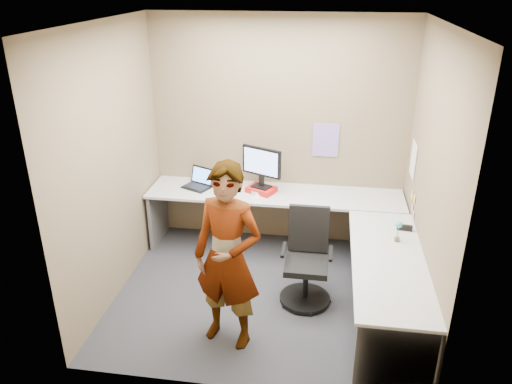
% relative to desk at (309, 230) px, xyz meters
% --- Properties ---
extents(ground, '(3.00, 3.00, 0.00)m').
position_rel_desk_xyz_m(ground, '(-0.44, -0.39, -0.59)').
color(ground, '#27282D').
rests_on(ground, ground).
extents(wall_back, '(3.00, 0.00, 3.00)m').
position_rel_desk_xyz_m(wall_back, '(-0.44, 0.91, 0.76)').
color(wall_back, '#736147').
rests_on(wall_back, ground).
extents(wall_right, '(0.00, 2.70, 2.70)m').
position_rel_desk_xyz_m(wall_right, '(1.06, -0.39, 0.76)').
color(wall_right, '#736147').
rests_on(wall_right, ground).
extents(wall_left, '(0.00, 2.70, 2.70)m').
position_rel_desk_xyz_m(wall_left, '(-1.94, -0.39, 0.76)').
color(wall_left, '#736147').
rests_on(wall_left, ground).
extents(ceiling, '(3.00, 3.00, 0.00)m').
position_rel_desk_xyz_m(ceiling, '(-0.44, -0.39, 2.11)').
color(ceiling, white).
rests_on(ceiling, wall_back).
extents(desk, '(2.98, 2.58, 0.73)m').
position_rel_desk_xyz_m(desk, '(0.00, 0.00, 0.00)').
color(desk, '#ADADAD').
rests_on(desk, ground).
extents(paper_ream, '(0.38, 0.34, 0.06)m').
position_rel_desk_xyz_m(paper_ream, '(-0.59, 0.59, 0.17)').
color(paper_ream, '#B71612').
rests_on(paper_ream, desk).
extents(monitor, '(0.47, 0.25, 0.47)m').
position_rel_desk_xyz_m(monitor, '(-0.60, 0.61, 0.48)').
color(monitor, black).
rests_on(monitor, paper_ream).
extents(laptop, '(0.39, 0.37, 0.22)m').
position_rel_desk_xyz_m(laptop, '(-1.35, 0.65, 0.20)').
color(laptop, black).
rests_on(laptop, desk).
extents(trackball_mouse, '(0.12, 0.08, 0.07)m').
position_rel_desk_xyz_m(trackball_mouse, '(-0.63, 0.51, 0.17)').
color(trackball_mouse, '#B7B7BC').
rests_on(trackball_mouse, desk).
extents(origami, '(0.10, 0.10, 0.06)m').
position_rel_desk_xyz_m(origami, '(-0.62, 0.43, 0.17)').
color(origami, white).
rests_on(origami, desk).
extents(stapler, '(0.15, 0.06, 0.05)m').
position_rel_desk_xyz_m(stapler, '(0.94, -0.13, 0.17)').
color(stapler, black).
rests_on(stapler, desk).
extents(flower, '(0.07, 0.07, 0.22)m').
position_rel_desk_xyz_m(flower, '(0.85, -0.37, 0.28)').
color(flower, brown).
rests_on(flower, desk).
extents(calendar_purple, '(0.30, 0.01, 0.40)m').
position_rel_desk_xyz_m(calendar_purple, '(0.11, 0.90, 0.71)').
color(calendar_purple, '#846BB7').
rests_on(calendar_purple, wall_back).
extents(calendar_white, '(0.01, 0.28, 0.38)m').
position_rel_desk_xyz_m(calendar_white, '(1.05, 0.51, 0.66)').
color(calendar_white, white).
rests_on(calendar_white, wall_right).
extents(sticky_note_a, '(0.01, 0.07, 0.07)m').
position_rel_desk_xyz_m(sticky_note_a, '(1.05, 0.16, 0.36)').
color(sticky_note_a, '#F2E059').
rests_on(sticky_note_a, wall_right).
extents(sticky_note_b, '(0.01, 0.07, 0.07)m').
position_rel_desk_xyz_m(sticky_note_b, '(1.05, 0.21, 0.23)').
color(sticky_note_b, pink).
rests_on(sticky_note_b, wall_right).
extents(sticky_note_c, '(0.01, 0.07, 0.07)m').
position_rel_desk_xyz_m(sticky_note_c, '(1.05, 0.09, 0.21)').
color(sticky_note_c, pink).
rests_on(sticky_note_c, wall_right).
extents(sticky_note_d, '(0.01, 0.07, 0.07)m').
position_rel_desk_xyz_m(sticky_note_d, '(1.05, 0.31, 0.33)').
color(sticky_note_d, '#F2E059').
rests_on(sticky_note_d, wall_right).
extents(office_chair, '(0.51, 0.51, 0.97)m').
position_rel_desk_xyz_m(office_chair, '(0.00, -0.38, -0.19)').
color(office_chair, black).
rests_on(office_chair, ground).
extents(person, '(0.71, 0.55, 1.70)m').
position_rel_desk_xyz_m(person, '(-0.64, -1.10, 0.26)').
color(person, '#999399').
rests_on(person, ground).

